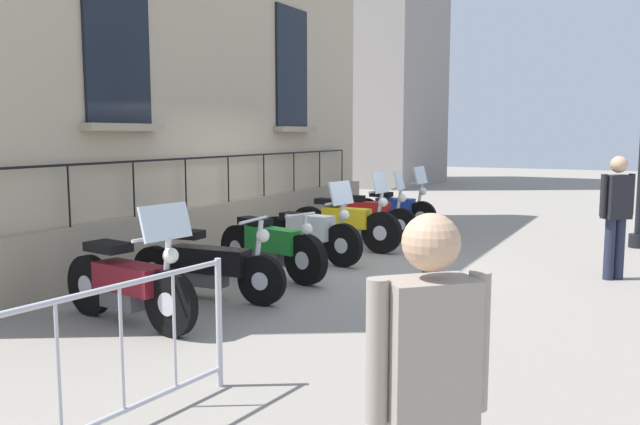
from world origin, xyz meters
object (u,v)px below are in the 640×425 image
Objects in this scene: motorcycle_white at (310,233)px; bollard at (430,254)px; motorcycle_green at (271,248)px; motorcycle_blue at (394,209)px; motorcycle_yellow at (345,224)px; pedestrian_walking at (616,210)px; motorcycle_red at (368,217)px; crowd_barrier at (92,362)px; motorcycle_maroon at (129,284)px; pedestrian_standing at (428,397)px; motorcycle_black at (207,266)px.

bollard is (2.28, -0.93, 0.02)m from motorcycle_white.
motorcycle_green is 5.13m from motorcycle_blue.
pedestrian_walking is at bearing -5.36° from motorcycle_yellow.
motorcycle_red is 2.07× the size of bollard.
crowd_barrier is at bearing -71.59° from motorcycle_green.
motorcycle_maroon is 1.17× the size of pedestrian_standing.
pedestrian_standing reaches higher than motorcycle_black.
motorcycle_red is at bearing -90.65° from motorcycle_blue.
motorcycle_green is 0.83× the size of crowd_barrier.
motorcycle_green is 3.74m from motorcycle_red.
motorcycle_black is 3.77m from crowd_barrier.
bollard is (2.23, 0.30, 0.06)m from motorcycle_green.
motorcycle_blue reaches higher than motorcycle_red.
crowd_barrier is (1.71, -8.52, 0.14)m from motorcycle_red.
motorcycle_maroon is at bearing 147.67° from pedestrian_standing.
pedestrian_standing reaches higher than motorcycle_blue.
motorcycle_yellow reaches higher than motorcycle_blue.
motorcycle_yellow is (0.05, 3.89, 0.04)m from motorcycle_black.
motorcycle_maroon is 5.15m from motorcycle_yellow.
motorcycle_green is 6.61m from pedestrian_standing.
motorcycle_black is 1.08× the size of motorcycle_red.
motorcycle_white is 7.64m from pedestrian_standing.
bollard is at bearing 51.45° from motorcycle_maroon.
motorcycle_white is 6.22m from crowd_barrier.
pedestrian_walking reaches higher than motorcycle_red.
motorcycle_yellow is 1.15× the size of motorcycle_blue.
pedestrian_walking is (2.72, 6.87, 0.41)m from crowd_barrier.
pedestrian_walking is at bearing 87.40° from pedestrian_standing.
crowd_barrier is at bearing 168.76° from pedestrian_standing.
pedestrian_standing is at bearing -68.56° from motorcycle_blue.
motorcycle_red reaches higher than motorcycle_green.
motorcycle_red is at bearing 89.95° from motorcycle_maroon.
motorcycle_yellow is (0.10, 5.15, 0.00)m from motorcycle_maroon.
motorcycle_yellow is at bearing -88.22° from motorcycle_blue.
bollard is (2.25, -2.20, 0.03)m from motorcycle_yellow.
pedestrian_standing reaches higher than motorcycle_yellow.
pedestrian_walking is at bearing 46.97° from motorcycle_maroon.
motorcycle_yellow is 2.63m from motorcycle_blue.
crowd_barrier is at bearing -78.67° from motorcycle_red.
bollard is at bearing 82.80° from crowd_barrier.
motorcycle_blue is (-0.03, 6.52, 0.01)m from motorcycle_black.
motorcycle_maroon is 2.66m from motorcycle_green.
motorcycle_white is 2.51m from motorcycle_red.
motorcycle_maroon is 1.00× the size of motorcycle_green.
bollard is 0.56× the size of pedestrian_walking.
motorcycle_red reaches higher than bollard.
crowd_barrier is (1.69, -9.90, 0.14)m from motorcycle_blue.
motorcycle_blue is at bearing 90.27° from motorcycle_black.
pedestrian_walking reaches higher than motorcycle_blue.
crowd_barrier is (1.59, -4.78, 0.14)m from motorcycle_green.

